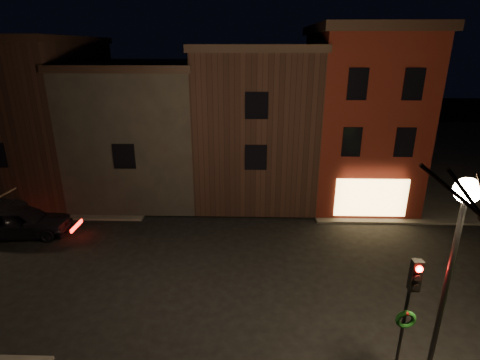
{
  "coord_description": "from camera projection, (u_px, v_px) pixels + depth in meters",
  "views": [
    {
      "loc": [
        1.21,
        -14.15,
        9.42
      ],
      "look_at": [
        0.7,
        3.22,
        3.2
      ],
      "focal_mm": 28.0,
      "sensor_mm": 36.0,
      "label": 1
    }
  ],
  "objects": [
    {
      "name": "street_lamp_near",
      "position": [
        458.0,
        234.0,
        8.97
      ],
      "size": [
        0.6,
        0.6,
        6.48
      ],
      "color": "black",
      "rests_on": "sidewalk_near_right"
    },
    {
      "name": "sidewalk_far_left",
      "position": [
        30.0,
        150.0,
        35.87
      ],
      "size": [
        30.0,
        30.0,
        0.12
      ],
      "primitive_type": "cube",
      "color": "#2D2B28",
      "rests_on": "ground"
    },
    {
      "name": "row_building_b",
      "position": [
        147.0,
        127.0,
        25.1
      ],
      "size": [
        7.8,
        10.3,
        8.4
      ],
      "color": "black",
      "rests_on": "ground"
    },
    {
      "name": "row_building_a",
      "position": [
        255.0,
        120.0,
        24.74
      ],
      "size": [
        7.3,
        10.3,
        9.4
      ],
      "color": "black",
      "rests_on": "ground"
    },
    {
      "name": "row_building_c",
      "position": [
        39.0,
        115.0,
        25.05
      ],
      "size": [
        7.3,
        10.3,
        9.9
      ],
      "color": "black",
      "rests_on": "ground"
    },
    {
      "name": "ground",
      "position": [
        222.0,
        272.0,
        16.53
      ],
      "size": [
        120.0,
        120.0,
        0.0
      ],
      "primitive_type": "plane",
      "color": "black",
      "rests_on": "ground"
    },
    {
      "name": "corner_building",
      "position": [
        359.0,
        114.0,
        23.4
      ],
      "size": [
        6.5,
        8.5,
        10.5
      ],
      "color": "#50150E",
      "rests_on": "ground"
    },
    {
      "name": "sidewalk_far_right",
      "position": [
        452.0,
        153.0,
        34.78
      ],
      "size": [
        30.0,
        30.0,
        0.12
      ],
      "primitive_type": "cube",
      "color": "#2D2B28",
      "rests_on": "ground"
    },
    {
      "name": "parked_car_a",
      "position": [
        21.0,
        221.0,
        19.48
      ],
      "size": [
        5.01,
        2.47,
        1.65
      ],
      "primitive_type": "imported",
      "rotation": [
        0.0,
        0.0,
        1.68
      ],
      "color": "black",
      "rests_on": "ground"
    },
    {
      "name": "traffic_signal",
      "position": [
        409.0,
        302.0,
        10.24
      ],
      "size": [
        0.58,
        0.38,
        4.05
      ],
      "color": "black",
      "rests_on": "sidewalk_near_right"
    }
  ]
}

